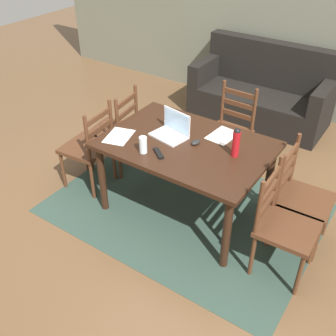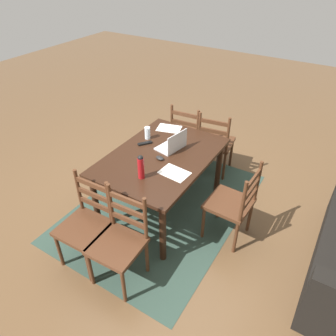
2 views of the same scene
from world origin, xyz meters
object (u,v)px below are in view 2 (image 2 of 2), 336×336
(chair_far_head, at_px, (233,204))
(chair_left_far, at_px, (215,143))
(chair_right_near, at_px, (86,225))
(drinking_glass, at_px, (147,133))
(chair_right_far, at_px, (120,242))
(dining_table, at_px, (161,162))
(water_bottle, at_px, (141,166))
(laptop, at_px, (173,145))
(computer_mouse, at_px, (160,158))
(chair_left_near, at_px, (189,135))
(tv_remote, at_px, (145,143))

(chair_far_head, relative_size, chair_left_far, 1.00)
(chair_right_near, xyz_separation_m, drinking_glass, (-1.26, -0.13, 0.38))
(chair_right_far, bearing_deg, dining_table, -168.73)
(dining_table, height_order, chair_right_near, chair_right_near)
(chair_right_far, relative_size, water_bottle, 3.60)
(laptop, distance_m, water_bottle, 0.64)
(drinking_glass, relative_size, computer_mouse, 1.50)
(water_bottle, bearing_deg, chair_left_far, 173.84)
(computer_mouse, bearing_deg, chair_left_near, -157.19)
(dining_table, distance_m, water_bottle, 0.51)
(laptop, xyz_separation_m, drinking_glass, (-0.04, -0.38, 0.02))
(chair_left_near, height_order, tv_remote, chair_left_near)
(chair_right_near, relative_size, tv_remote, 5.59)
(chair_left_near, xyz_separation_m, drinking_glass, (0.80, -0.14, 0.38))
(chair_left_far, relative_size, laptop, 2.67)
(chair_right_far, distance_m, chair_far_head, 1.24)
(chair_right_near, distance_m, computer_mouse, 1.04)
(chair_far_head, height_order, laptop, laptop)
(computer_mouse, bearing_deg, chair_right_far, 21.05)
(drinking_glass, height_order, computer_mouse, drinking_glass)
(dining_table, distance_m, chair_left_far, 1.07)
(chair_right_near, height_order, chair_left_far, same)
(dining_table, xyz_separation_m, laptop, (-0.18, 0.05, 0.15))
(chair_right_near, height_order, chair_left_near, same)
(dining_table, bearing_deg, drinking_glass, -123.85)
(dining_table, relative_size, chair_right_near, 1.56)
(chair_left_near, bearing_deg, water_bottle, 9.84)
(dining_table, relative_size, laptop, 4.17)
(chair_left_far, relative_size, drinking_glass, 6.35)
(dining_table, distance_m, chair_right_far, 1.07)
(water_bottle, distance_m, tv_remote, 0.66)
(dining_table, bearing_deg, chair_right_near, -11.42)
(chair_left_near, relative_size, water_bottle, 3.60)
(chair_left_near, relative_size, chair_far_head, 1.00)
(chair_left_near, xyz_separation_m, laptop, (0.85, 0.25, 0.36))
(dining_table, height_order, chair_left_near, chair_left_near)
(chair_left_near, height_order, water_bottle, water_bottle)
(water_bottle, relative_size, tv_remote, 1.55)
(computer_mouse, height_order, tv_remote, computer_mouse)
(chair_left_near, bearing_deg, dining_table, 11.16)
(dining_table, distance_m, chair_left_near, 1.07)
(chair_right_near, xyz_separation_m, chair_left_far, (-2.06, 0.42, 0.00))
(chair_left_near, relative_size, drinking_glass, 6.35)
(laptop, relative_size, water_bottle, 1.35)
(chair_left_near, bearing_deg, chair_far_head, 46.62)
(chair_left_near, distance_m, tv_remote, 0.98)
(chair_right_near, xyz_separation_m, computer_mouse, (-0.96, 0.24, 0.32))
(chair_right_far, xyz_separation_m, drinking_glass, (-1.26, -0.54, 0.38))
(chair_right_near, bearing_deg, water_bottle, 155.85)
(chair_right_far, xyz_separation_m, chair_left_far, (-2.06, 0.01, 0.00))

